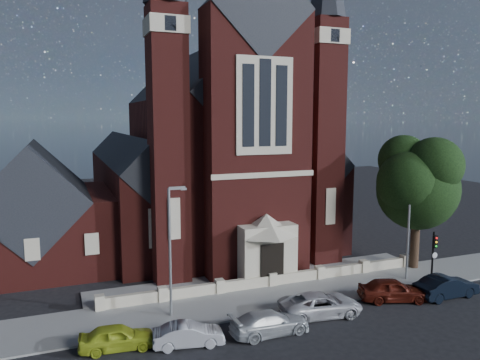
# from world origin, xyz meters

# --- Properties ---
(ground) EXTENTS (120.00, 120.00, 0.00)m
(ground) POSITION_xyz_m (0.00, 15.00, 0.00)
(ground) COLOR black
(ground) RESTS_ON ground
(pavement_strip) EXTENTS (60.00, 5.00, 0.12)m
(pavement_strip) POSITION_xyz_m (0.00, 4.50, 0.00)
(pavement_strip) COLOR gray
(pavement_strip) RESTS_ON ground
(forecourt_paving) EXTENTS (26.00, 3.00, 0.14)m
(forecourt_paving) POSITION_xyz_m (0.00, 8.50, 0.00)
(forecourt_paving) COLOR gray
(forecourt_paving) RESTS_ON ground
(forecourt_wall) EXTENTS (24.00, 0.40, 0.90)m
(forecourt_wall) POSITION_xyz_m (0.00, 6.50, 0.00)
(forecourt_wall) COLOR #BBAC95
(forecourt_wall) RESTS_ON ground
(church) EXTENTS (20.01, 34.90, 29.20)m
(church) POSITION_xyz_m (-0.00, 22.94, 8.19)
(church) COLOR #511915
(church) RESTS_ON ground
(parish_hall) EXTENTS (12.00, 12.20, 10.24)m
(parish_hall) POSITION_xyz_m (-16.00, 18.00, 4.01)
(parish_hall) COLOR #511915
(parish_hall) RESTS_ON ground
(street_tree) EXTENTS (6.40, 6.60, 10.70)m
(street_tree) POSITION_xyz_m (12.60, 5.71, 6.96)
(street_tree) COLOR black
(street_tree) RESTS_ON ground
(street_lamp_left) EXTENTS (1.16, 0.22, 8.09)m
(street_lamp_left) POSITION_xyz_m (-7.91, 4.00, 4.60)
(street_lamp_left) COLOR gray
(street_lamp_left) RESTS_ON ground
(street_lamp_right) EXTENTS (1.16, 0.22, 8.09)m
(street_lamp_right) POSITION_xyz_m (10.09, 4.00, 4.60)
(street_lamp_right) COLOR gray
(street_lamp_right) RESTS_ON ground
(traffic_signal) EXTENTS (0.28, 0.42, 4.00)m
(traffic_signal) POSITION_xyz_m (11.00, 2.43, 2.58)
(traffic_signal) COLOR black
(traffic_signal) RESTS_ON ground
(car_lime_van) EXTENTS (4.06, 1.94, 1.34)m
(car_lime_van) POSITION_xyz_m (-11.58, 1.08, 0.67)
(car_lime_van) COLOR #AABD25
(car_lime_van) RESTS_ON ground
(car_silver_a) EXTENTS (3.96, 1.91, 1.25)m
(car_silver_a) POSITION_xyz_m (-7.97, 0.07, 0.63)
(car_silver_a) COLOR #A3A5AA
(car_silver_a) RESTS_ON ground
(car_silver_b) EXTENTS (4.68, 1.99, 1.34)m
(car_silver_b) POSITION_xyz_m (-3.32, -0.26, 0.67)
(car_silver_b) COLOR #AEB3B6
(car_silver_b) RESTS_ON ground
(car_white_suv) EXTENTS (5.41, 2.97, 1.44)m
(car_white_suv) POSITION_xyz_m (0.67, 0.83, 0.72)
(car_white_suv) COLOR silver
(car_white_suv) RESTS_ON ground
(car_dark_red) EXTENTS (4.85, 3.17, 1.53)m
(car_dark_red) POSITION_xyz_m (6.38, 1.13, 0.77)
(car_dark_red) COLOR #4E150D
(car_dark_red) RESTS_ON ground
(car_navy) EXTENTS (4.66, 1.74, 1.52)m
(car_navy) POSITION_xyz_m (10.17, 0.28, 0.76)
(car_navy) COLOR black
(car_navy) RESTS_ON ground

